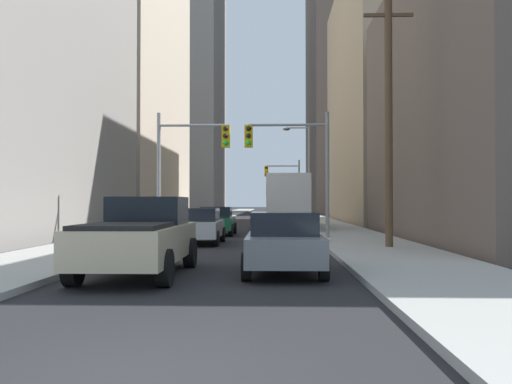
{
  "coord_description": "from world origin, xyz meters",
  "views": [
    {
      "loc": [
        1.48,
        -5.29,
        1.76
      ],
      "look_at": [
        0.0,
        39.7,
        2.61
      ],
      "focal_mm": 38.61,
      "sensor_mm": 36.0,
      "label": 1
    }
  ],
  "objects_px": {
    "sedan_grey": "(284,242)",
    "traffic_signal_near_left": "(189,154)",
    "traffic_signal_far_right": "(284,180)",
    "pickup_truck_beige": "(141,237)",
    "city_bus": "(287,200)",
    "traffic_signal_near_right": "(291,154)",
    "sedan_silver": "(199,226)",
    "sedan_green": "(217,221)"
  },
  "relations": [
    {
      "from": "traffic_signal_far_right",
      "to": "traffic_signal_near_left",
      "type": "bearing_deg",
      "value": -99.73
    },
    {
      "from": "traffic_signal_near_right",
      "to": "sedan_green",
      "type": "bearing_deg",
      "value": 136.64
    },
    {
      "from": "sedan_grey",
      "to": "sedan_green",
      "type": "distance_m",
      "value": 16.18
    },
    {
      "from": "sedan_grey",
      "to": "sedan_silver",
      "type": "relative_size",
      "value": 1.0
    },
    {
      "from": "sedan_green",
      "to": "traffic_signal_near_right",
      "type": "distance_m",
      "value": 6.28
    },
    {
      "from": "sedan_green",
      "to": "city_bus",
      "type": "bearing_deg",
      "value": 59.73
    },
    {
      "from": "sedan_green",
      "to": "traffic_signal_far_right",
      "type": "distance_m",
      "value": 26.01
    },
    {
      "from": "sedan_grey",
      "to": "traffic_signal_near_right",
      "type": "xyz_separation_m",
      "value": [
        0.56,
        12.16,
        3.28
      ]
    },
    {
      "from": "traffic_signal_near_left",
      "to": "sedan_green",
      "type": "bearing_deg",
      "value": 76.12
    },
    {
      "from": "sedan_green",
      "to": "traffic_signal_far_right",
      "type": "relative_size",
      "value": 0.71
    },
    {
      "from": "traffic_signal_near_right",
      "to": "traffic_signal_far_right",
      "type": "relative_size",
      "value": 1.0
    },
    {
      "from": "traffic_signal_near_left",
      "to": "sedan_grey",
      "type": "bearing_deg",
      "value": -70.78
    },
    {
      "from": "sedan_silver",
      "to": "city_bus",
      "type": "bearing_deg",
      "value": 72.86
    },
    {
      "from": "sedan_green",
      "to": "traffic_signal_far_right",
      "type": "xyz_separation_m",
      "value": [
        4.09,
        25.48,
        3.26
      ]
    },
    {
      "from": "traffic_signal_near_right",
      "to": "traffic_signal_far_right",
      "type": "bearing_deg",
      "value": 89.61
    },
    {
      "from": "pickup_truck_beige",
      "to": "traffic_signal_near_left",
      "type": "height_order",
      "value": "traffic_signal_near_left"
    },
    {
      "from": "sedan_green",
      "to": "traffic_signal_near_left",
      "type": "relative_size",
      "value": 0.71
    },
    {
      "from": "traffic_signal_near_right",
      "to": "traffic_signal_far_right",
      "type": "xyz_separation_m",
      "value": [
        0.2,
        29.16,
        -0.02
      ]
    },
    {
      "from": "sedan_grey",
      "to": "traffic_signal_far_right",
      "type": "height_order",
      "value": "traffic_signal_far_right"
    },
    {
      "from": "traffic_signal_far_right",
      "to": "sedan_grey",
      "type": "bearing_deg",
      "value": -91.05
    },
    {
      "from": "city_bus",
      "to": "traffic_signal_far_right",
      "type": "relative_size",
      "value": 1.92
    },
    {
      "from": "sedan_silver",
      "to": "sedan_green",
      "type": "bearing_deg",
      "value": 89.26
    },
    {
      "from": "pickup_truck_beige",
      "to": "sedan_green",
      "type": "height_order",
      "value": "pickup_truck_beige"
    },
    {
      "from": "city_bus",
      "to": "sedan_green",
      "type": "distance_m",
      "value": 7.92
    },
    {
      "from": "sedan_grey",
      "to": "traffic_signal_near_left",
      "type": "height_order",
      "value": "traffic_signal_near_left"
    },
    {
      "from": "sedan_grey",
      "to": "traffic_signal_far_right",
      "type": "xyz_separation_m",
      "value": [
        0.76,
        41.32,
        3.26
      ]
    },
    {
      "from": "sedan_grey",
      "to": "sedan_silver",
      "type": "height_order",
      "value": "same"
    },
    {
      "from": "sedan_green",
      "to": "traffic_signal_near_left",
      "type": "height_order",
      "value": "traffic_signal_near_left"
    },
    {
      "from": "sedan_silver",
      "to": "traffic_signal_near_left",
      "type": "xyz_separation_m",
      "value": [
        -0.83,
        2.62,
        3.26
      ]
    },
    {
      "from": "sedan_grey",
      "to": "pickup_truck_beige",
      "type": "bearing_deg",
      "value": -173.23
    },
    {
      "from": "traffic_signal_near_right",
      "to": "traffic_signal_far_right",
      "type": "distance_m",
      "value": 29.16
    },
    {
      "from": "city_bus",
      "to": "sedan_grey",
      "type": "distance_m",
      "value": 22.64
    },
    {
      "from": "sedan_silver",
      "to": "pickup_truck_beige",
      "type": "bearing_deg",
      "value": -90.34
    },
    {
      "from": "pickup_truck_beige",
      "to": "sedan_grey",
      "type": "distance_m",
      "value": 3.5
    },
    {
      "from": "traffic_signal_near_left",
      "to": "traffic_signal_near_right",
      "type": "xyz_separation_m",
      "value": [
        4.8,
        0.0,
        0.02
      ]
    },
    {
      "from": "traffic_signal_near_left",
      "to": "pickup_truck_beige",
      "type": "bearing_deg",
      "value": -86.5
    },
    {
      "from": "sedan_grey",
      "to": "traffic_signal_near_left",
      "type": "distance_m",
      "value": 13.29
    },
    {
      "from": "sedan_green",
      "to": "traffic_signal_far_right",
      "type": "bearing_deg",
      "value": 80.88
    },
    {
      "from": "sedan_grey",
      "to": "sedan_silver",
      "type": "xyz_separation_m",
      "value": [
        -3.41,
        9.54,
        0.0
      ]
    },
    {
      "from": "traffic_signal_near_left",
      "to": "traffic_signal_far_right",
      "type": "distance_m",
      "value": 29.58
    },
    {
      "from": "pickup_truck_beige",
      "to": "sedan_grey",
      "type": "bearing_deg",
      "value": 6.77
    },
    {
      "from": "sedan_silver",
      "to": "traffic_signal_far_right",
      "type": "xyz_separation_m",
      "value": [
        4.17,
        31.78,
        3.26
      ]
    }
  ]
}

